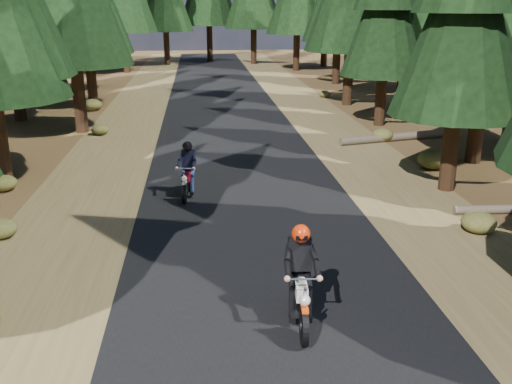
{
  "coord_description": "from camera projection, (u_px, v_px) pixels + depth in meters",
  "views": [
    {
      "loc": [
        -1.29,
        -11.17,
        5.3
      ],
      "look_at": [
        0.0,
        1.5,
        1.1
      ],
      "focal_mm": 40.0,
      "sensor_mm": 36.0,
      "label": 1
    }
  ],
  "objects": [
    {
      "name": "log_near",
      "position": [
        398.0,
        137.0,
        23.24
      ],
      "size": [
        5.22,
        1.6,
        0.32
      ],
      "primitive_type": "cylinder",
      "rotation": [
        0.0,
        1.57,
        0.25
      ],
      "color": "#4C4233",
      "rests_on": "ground"
    },
    {
      "name": "rider_lead",
      "position": [
        300.0,
        293.0,
        9.77
      ],
      "size": [
        0.75,
        2.02,
        1.77
      ],
      "rotation": [
        0.0,
        0.0,
        3.07
      ],
      "color": "beige",
      "rests_on": "road"
    },
    {
      "name": "understory_shrubs",
      "position": [
        265.0,
        168.0,
        18.47
      ],
      "size": [
        14.63,
        32.43,
        0.64
      ],
      "color": "#474C1E",
      "rests_on": "ground"
    },
    {
      "name": "rider_follow",
      "position": [
        188.0,
        179.0,
        16.33
      ],
      "size": [
        0.8,
        1.85,
        1.6
      ],
      "rotation": [
        0.0,
        0.0,
        2.99
      ],
      "color": "maroon",
      "rests_on": "road"
    },
    {
      "name": "shoulder_l",
      "position": [
        87.0,
        195.0,
        16.62
      ],
      "size": [
        3.2,
        100.0,
        0.01
      ],
      "primitive_type": "cube",
      "color": "brown",
      "rests_on": "ground"
    },
    {
      "name": "shoulder_r",
      "position": [
        393.0,
        186.0,
        17.5
      ],
      "size": [
        3.2,
        100.0,
        0.01
      ],
      "primitive_type": "cube",
      "color": "brown",
      "rests_on": "ground"
    },
    {
      "name": "ground",
      "position": [
        263.0,
        262.0,
        12.34
      ],
      "size": [
        120.0,
        120.0,
        0.0
      ],
      "primitive_type": "plane",
      "color": "#4A341A",
      "rests_on": "ground"
    },
    {
      "name": "road",
      "position": [
        244.0,
        190.0,
        17.06
      ],
      "size": [
        6.0,
        100.0,
        0.01
      ],
      "primitive_type": "cube",
      "color": "black",
      "rests_on": "ground"
    }
  ]
}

